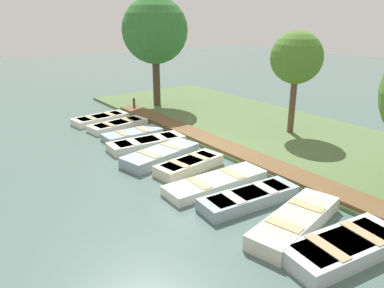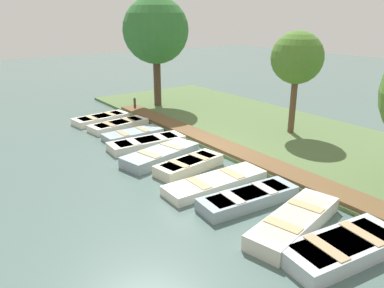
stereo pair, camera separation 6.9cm
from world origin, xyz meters
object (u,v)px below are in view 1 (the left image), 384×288
Objects in this scene: park_tree_far_left at (155,31)px; park_tree_left at (297,58)px; rowboat_7 at (249,198)px; rowboat_4 at (161,155)px; rowboat_6 at (216,182)px; rowboat_0 at (100,119)px; rowboat_8 at (295,222)px; rowboat_5 at (189,165)px; rowboat_2 at (132,134)px; rowboat_9 at (344,247)px; rowboat_1 at (118,125)px; mooring_post_near at (134,105)px; rowboat_3 at (147,143)px.

park_tree_left is at bearing 104.66° from park_tree_far_left.
park_tree_far_left is (-4.15, -12.03, 4.23)m from rowboat_7.
rowboat_4 is 0.93× the size of rowboat_6.
park_tree_far_left reaches higher than rowboat_0.
rowboat_5 is at bearing -103.47° from rowboat_8.
rowboat_9 is (0.17, 10.80, 0.05)m from rowboat_2.
rowboat_1 is at bearing -108.12° from rowboat_4.
rowboat_6 is 0.57× the size of park_tree_far_left.
rowboat_7 is 12.20m from mooring_post_near.
rowboat_9 is at bearing 74.69° from park_tree_far_left.
rowboat_2 is 0.98× the size of rowboat_5.
mooring_post_near is at bearing -96.53° from rowboat_7.
rowboat_9 reaches higher than rowboat_1.
rowboat_4 is at bearing -84.87° from rowboat_6.
rowboat_8 is at bearing 80.32° from rowboat_4.
rowboat_7 is (0.29, 9.38, 0.02)m from rowboat_1.
rowboat_6 is at bearing 19.50° from park_tree_left.
park_tree_left is (-2.18, 8.32, -0.93)m from park_tree_far_left.
rowboat_3 is at bearing -89.78° from rowboat_6.
rowboat_5 reaches higher than rowboat_2.
rowboat_0 is 0.88× the size of rowboat_4.
rowboat_5 is 1.64m from rowboat_6.
rowboat_0 is 10.97m from rowboat_7.
mooring_post_near is (-2.54, -15.06, 0.19)m from rowboat_9.
rowboat_9 reaches higher than rowboat_0.
rowboat_3 is 8.32m from park_tree_far_left.
park_tree_left reaches higher than rowboat_1.
rowboat_6 is at bearing -82.33° from rowboat_7.
rowboat_0 is 0.63× the size of park_tree_left.
park_tree_far_left reaches higher than rowboat_7.
rowboat_1 is 3.41m from mooring_post_near.
rowboat_8 is at bearing 79.37° from mooring_post_near.
rowboat_2 is at bearing -90.55° from rowboat_6.
rowboat_5 is (0.24, 6.29, 0.03)m from rowboat_1.
park_tree_left reaches higher than rowboat_4.
rowboat_4 reaches higher than rowboat_6.
rowboat_0 is at bearing 21.10° from mooring_post_near.
rowboat_2 is 6.21m from rowboat_6.
rowboat_7 is 1.72m from rowboat_8.
rowboat_7 is at bearing -82.17° from rowboat_9.
rowboat_2 is 4.58m from rowboat_5.
rowboat_4 is at bearing 59.57° from park_tree_far_left.
rowboat_0 is 0.91× the size of rowboat_7.
rowboat_0 is at bearing -104.36° from rowboat_4.
rowboat_5 is 0.58× the size of park_tree_left.
rowboat_9 reaches higher than rowboat_6.
park_tree_far_left is (-4.10, -5.87, 4.24)m from rowboat_3.
rowboat_7 reaches higher than rowboat_1.
rowboat_8 is at bearing -81.36° from rowboat_9.
mooring_post_near reaches higher than rowboat_8.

